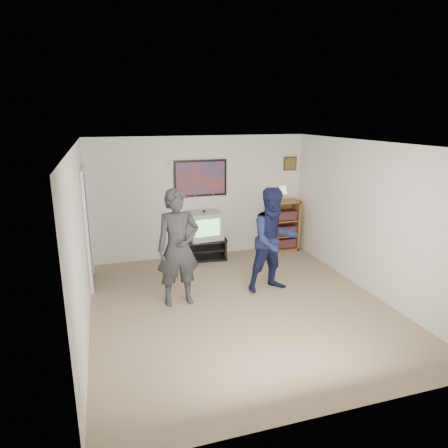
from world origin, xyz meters
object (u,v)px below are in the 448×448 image
crt_television (204,225)px  bookshelf (282,226)px  person_short (274,240)px  media_stand (204,249)px  person_tall (178,248)px

crt_television → bookshelf: bookshelf is taller
person_short → media_stand: bearing=106.5°
crt_television → bookshelf: 1.78m
media_stand → bookshelf: (1.78, 0.05, 0.34)m
media_stand → bookshelf: bearing=6.7°
media_stand → person_short: person_short is taller
media_stand → bookshelf: 1.81m
bookshelf → person_short: 2.16m
media_stand → person_short: bearing=-62.9°
bookshelf → person_tall: person_tall is taller
media_stand → person_short: (0.73, -1.81, 0.66)m
media_stand → crt_television: size_ratio=1.39×
crt_television → person_short: bearing=-73.6°
bookshelf → person_short: (-1.04, -1.86, 0.33)m
media_stand → crt_television: (0.01, -0.00, 0.50)m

